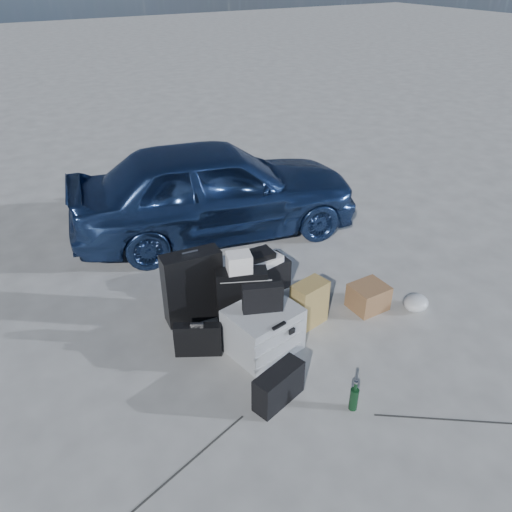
{
  "coord_description": "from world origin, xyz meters",
  "views": [
    {
      "loc": [
        -1.94,
        -2.62,
        3.11
      ],
      "look_at": [
        0.09,
        0.85,
        0.69
      ],
      "focal_mm": 35.0,
      "sensor_mm": 36.0,
      "label": 1
    }
  ],
  "objects_px": {
    "pelican_case": "(263,330)",
    "suitcase_left": "(193,286)",
    "car": "(215,189)",
    "suitcase_right": "(242,296)",
    "green_bottle": "(354,396)",
    "cardboard_box": "(368,297)",
    "duffel_bag": "(258,277)",
    "briefcase": "(198,340)"
  },
  "relations": [
    {
      "from": "suitcase_left",
      "to": "cardboard_box",
      "type": "distance_m",
      "value": 1.78
    },
    {
      "from": "car",
      "to": "suitcase_right",
      "type": "bearing_deg",
      "value": 173.04
    },
    {
      "from": "green_bottle",
      "to": "suitcase_right",
      "type": "bearing_deg",
      "value": 98.46
    },
    {
      "from": "briefcase",
      "to": "duffel_bag",
      "type": "bearing_deg",
      "value": 59.68
    },
    {
      "from": "car",
      "to": "green_bottle",
      "type": "bearing_deg",
      "value": -175.13
    },
    {
      "from": "car",
      "to": "briefcase",
      "type": "height_order",
      "value": "car"
    },
    {
      "from": "pelican_case",
      "to": "suitcase_left",
      "type": "height_order",
      "value": "suitcase_left"
    },
    {
      "from": "pelican_case",
      "to": "cardboard_box",
      "type": "height_order",
      "value": "pelican_case"
    },
    {
      "from": "suitcase_left",
      "to": "suitcase_right",
      "type": "bearing_deg",
      "value": -31.62
    },
    {
      "from": "car",
      "to": "suitcase_left",
      "type": "xyz_separation_m",
      "value": [
        -1.0,
        -1.51,
        -0.24
      ]
    },
    {
      "from": "car",
      "to": "cardboard_box",
      "type": "relative_size",
      "value": 10.12
    },
    {
      "from": "pelican_case",
      "to": "suitcase_left",
      "type": "bearing_deg",
      "value": 104.34
    },
    {
      "from": "car",
      "to": "suitcase_right",
      "type": "height_order",
      "value": "car"
    },
    {
      "from": "suitcase_right",
      "to": "car",
      "type": "bearing_deg",
      "value": 95.22
    },
    {
      "from": "briefcase",
      "to": "duffel_bag",
      "type": "xyz_separation_m",
      "value": [
        0.98,
        0.6,
        0.0
      ]
    },
    {
      "from": "cardboard_box",
      "to": "duffel_bag",
      "type": "bearing_deg",
      "value": 134.26
    },
    {
      "from": "car",
      "to": "duffel_bag",
      "type": "height_order",
      "value": "car"
    },
    {
      "from": "pelican_case",
      "to": "briefcase",
      "type": "bearing_deg",
      "value": 146.27
    },
    {
      "from": "suitcase_left",
      "to": "duffel_bag",
      "type": "xyz_separation_m",
      "value": [
        0.78,
        0.08,
        -0.2
      ]
    },
    {
      "from": "suitcase_left",
      "to": "duffel_bag",
      "type": "bearing_deg",
      "value": 10.67
    },
    {
      "from": "suitcase_left",
      "to": "green_bottle",
      "type": "bearing_deg",
      "value": -65.96
    },
    {
      "from": "briefcase",
      "to": "cardboard_box",
      "type": "height_order",
      "value": "briefcase"
    },
    {
      "from": "duffel_bag",
      "to": "cardboard_box",
      "type": "distance_m",
      "value": 1.16
    },
    {
      "from": "briefcase",
      "to": "suitcase_right",
      "type": "distance_m",
      "value": 0.64
    },
    {
      "from": "green_bottle",
      "to": "suitcase_left",
      "type": "bearing_deg",
      "value": 109.15
    },
    {
      "from": "pelican_case",
      "to": "suitcase_right",
      "type": "xyz_separation_m",
      "value": [
        0.04,
        0.47,
        0.07
      ]
    },
    {
      "from": "briefcase",
      "to": "pelican_case",
      "type": "bearing_deg",
      "value": 4.9
    },
    {
      "from": "briefcase",
      "to": "green_bottle",
      "type": "bearing_deg",
      "value": -28.43
    },
    {
      "from": "car",
      "to": "suitcase_left",
      "type": "bearing_deg",
      "value": 158.48
    },
    {
      "from": "suitcase_left",
      "to": "green_bottle",
      "type": "xyz_separation_m",
      "value": [
        0.6,
        -1.73,
        -0.23
      ]
    },
    {
      "from": "suitcase_left",
      "to": "green_bottle",
      "type": "relative_size",
      "value": 2.64
    },
    {
      "from": "pelican_case",
      "to": "suitcase_right",
      "type": "bearing_deg",
      "value": 74.79
    },
    {
      "from": "briefcase",
      "to": "suitcase_left",
      "type": "relative_size",
      "value": 0.57
    },
    {
      "from": "car",
      "to": "cardboard_box",
      "type": "xyz_separation_m",
      "value": [
        0.6,
        -2.27,
        -0.48
      ]
    },
    {
      "from": "briefcase",
      "to": "suitcase_right",
      "type": "height_order",
      "value": "suitcase_right"
    },
    {
      "from": "pelican_case",
      "to": "green_bottle",
      "type": "relative_size",
      "value": 2.17
    },
    {
      "from": "briefcase",
      "to": "car",
      "type": "bearing_deg",
      "value": 87.82
    },
    {
      "from": "pelican_case",
      "to": "suitcase_left",
      "type": "xyz_separation_m",
      "value": [
        -0.35,
        0.75,
        0.15
      ]
    },
    {
      "from": "car",
      "to": "pelican_case",
      "type": "relative_size",
      "value": 5.91
    },
    {
      "from": "pelican_case",
      "to": "cardboard_box",
      "type": "bearing_deg",
      "value": -10.51
    },
    {
      "from": "cardboard_box",
      "to": "suitcase_right",
      "type": "bearing_deg",
      "value": 158.82
    },
    {
      "from": "suitcase_right",
      "to": "cardboard_box",
      "type": "bearing_deg",
      "value": 2.93
    }
  ]
}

